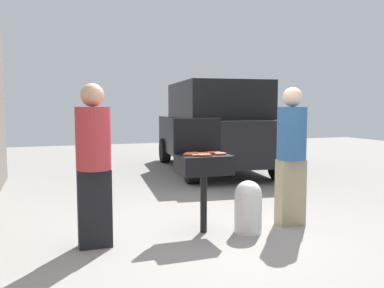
% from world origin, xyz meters
% --- Properties ---
extents(ground_plane, '(24.00, 24.00, 0.00)m').
position_xyz_m(ground_plane, '(0.00, 0.00, 0.00)').
color(ground_plane, gray).
extents(bbq_grill, '(0.60, 0.44, 0.92)m').
position_xyz_m(bbq_grill, '(-0.20, 0.17, 0.77)').
color(bbq_grill, black).
rests_on(bbq_grill, ground).
extents(grill_lid_open, '(0.60, 0.05, 0.42)m').
position_xyz_m(grill_lid_open, '(-0.20, 0.39, 1.13)').
color(grill_lid_open, black).
rests_on(grill_lid_open, bbq_grill).
extents(hot_dog_0, '(0.13, 0.03, 0.03)m').
position_xyz_m(hot_dog_0, '(-0.31, 0.06, 0.93)').
color(hot_dog_0, '#B74C33').
rests_on(hot_dog_0, bbq_grill).
extents(hot_dog_1, '(0.13, 0.03, 0.03)m').
position_xyz_m(hot_dog_1, '(-0.31, 0.23, 0.93)').
color(hot_dog_1, '#AD4228').
rests_on(hot_dog_1, bbq_grill).
extents(hot_dog_2, '(0.13, 0.04, 0.03)m').
position_xyz_m(hot_dog_2, '(-0.20, 0.25, 0.93)').
color(hot_dog_2, '#B74C33').
rests_on(hot_dog_2, bbq_grill).
extents(hot_dog_3, '(0.13, 0.03, 0.03)m').
position_xyz_m(hot_dog_3, '(-0.24, 0.16, 0.93)').
color(hot_dog_3, '#C6593D').
rests_on(hot_dog_3, bbq_grill).
extents(hot_dog_4, '(0.13, 0.04, 0.03)m').
position_xyz_m(hot_dog_4, '(-0.38, 0.16, 0.93)').
color(hot_dog_4, '#C6593D').
rests_on(hot_dog_4, bbq_grill).
extents(hot_dog_5, '(0.13, 0.03, 0.03)m').
position_xyz_m(hot_dog_5, '(-0.04, 0.29, 0.93)').
color(hot_dog_5, '#B74C33').
rests_on(hot_dog_5, bbq_grill).
extents(hot_dog_6, '(0.13, 0.03, 0.03)m').
position_xyz_m(hot_dog_6, '(-0.01, 0.16, 0.93)').
color(hot_dog_6, '#C6593D').
rests_on(hot_dog_6, bbq_grill).
extents(hot_dog_7, '(0.13, 0.03, 0.03)m').
position_xyz_m(hot_dog_7, '(-0.13, 0.21, 0.93)').
color(hot_dog_7, '#AD4228').
rests_on(hot_dog_7, bbq_grill).
extents(hot_dog_8, '(0.13, 0.03, 0.03)m').
position_xyz_m(hot_dog_8, '(-0.22, 0.09, 0.93)').
color(hot_dog_8, '#AD4228').
rests_on(hot_dog_8, bbq_grill).
extents(hot_dog_9, '(0.13, 0.03, 0.03)m').
position_xyz_m(hot_dog_9, '(-0.02, 0.10, 0.93)').
color(hot_dog_9, '#C6593D').
rests_on(hot_dog_9, bbq_grill).
extents(hot_dog_10, '(0.13, 0.03, 0.03)m').
position_xyz_m(hot_dog_10, '(-0.30, 0.30, 0.93)').
color(hot_dog_10, '#C6593D').
rests_on(hot_dog_10, bbq_grill).
extents(hot_dog_11, '(0.13, 0.04, 0.03)m').
position_xyz_m(hot_dog_11, '(-0.33, 0.26, 0.93)').
color(hot_dog_11, '#B74C33').
rests_on(hot_dog_11, bbq_grill).
extents(hot_dog_12, '(0.13, 0.04, 0.03)m').
position_xyz_m(hot_dog_12, '(-0.23, 0.02, 0.93)').
color(hot_dog_12, '#AD4228').
rests_on(hot_dog_12, bbq_grill).
extents(hot_dog_13, '(0.13, 0.03, 0.03)m').
position_xyz_m(hot_dog_13, '(-0.03, 0.24, 0.93)').
color(hot_dog_13, '#AD4228').
rests_on(hot_dog_13, bbq_grill).
extents(hot_dog_14, '(0.13, 0.03, 0.03)m').
position_xyz_m(hot_dog_14, '(-0.25, 0.19, 0.93)').
color(hot_dog_14, '#C6593D').
rests_on(hot_dog_14, bbq_grill).
extents(propane_tank, '(0.32, 0.32, 0.62)m').
position_xyz_m(propane_tank, '(0.29, -0.02, 0.32)').
color(propane_tank, silver).
rests_on(propane_tank, ground).
extents(person_left, '(0.36, 0.36, 1.71)m').
position_xyz_m(person_left, '(-1.45, 0.09, 0.93)').
color(person_left, black).
rests_on(person_left, ground).
extents(person_right, '(0.36, 0.36, 1.71)m').
position_xyz_m(person_right, '(0.94, 0.10, 0.93)').
color(person_right, gray).
rests_on(person_right, ground).
extents(parked_minivan, '(2.42, 4.58, 2.02)m').
position_xyz_m(parked_minivan, '(1.77, 4.47, 1.03)').
color(parked_minivan, black).
rests_on(parked_minivan, ground).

